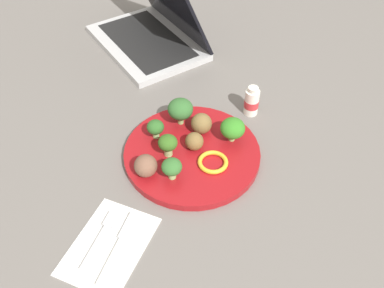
{
  "coord_description": "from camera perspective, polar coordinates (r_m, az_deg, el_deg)",
  "views": [
    {
      "loc": [
        -0.53,
        -0.29,
        0.65
      ],
      "look_at": [
        0.0,
        0.0,
        0.04
      ],
      "focal_mm": 40.22,
      "sensor_mm": 36.0,
      "label": 1
    }
  ],
  "objects": [
    {
      "name": "fork",
      "position": [
        0.78,
        -11.89,
        -11.95
      ],
      "size": [
        0.12,
        0.04,
        0.01
      ],
      "color": "silver",
      "rests_on": "napkin"
    },
    {
      "name": "plate",
      "position": [
        0.88,
        0.0,
        -1.27
      ],
      "size": [
        0.28,
        0.28,
        0.02
      ],
      "primitive_type": "cylinder",
      "color": "maroon",
      "rests_on": "ground_plane"
    },
    {
      "name": "meatball_mid_left",
      "position": [
        0.83,
        -6.17,
        -2.89
      ],
      "size": [
        0.05,
        0.05,
        0.05
      ],
      "primitive_type": "sphere",
      "color": "brown",
      "rests_on": "plate"
    },
    {
      "name": "broccoli_floret_mid_left",
      "position": [
        0.88,
        5.41,
        2.08
      ],
      "size": [
        0.05,
        0.05,
        0.05
      ],
      "color": "#8FC970",
      "rests_on": "plate"
    },
    {
      "name": "broccoli_floret_far_rim",
      "position": [
        0.91,
        -1.55,
        4.64
      ],
      "size": [
        0.05,
        0.05,
        0.06
      ],
      "color": "#98C570",
      "rests_on": "plate"
    },
    {
      "name": "meatball_back_left",
      "position": [
        0.87,
        0.03,
        0.47
      ],
      "size": [
        0.04,
        0.04,
        0.04
      ],
      "primitive_type": "sphere",
      "color": "brown",
      "rests_on": "plate"
    },
    {
      "name": "broccoli_floret_near_rim",
      "position": [
        0.81,
        -2.68,
        -3.11
      ],
      "size": [
        0.04,
        0.04,
        0.05
      ],
      "color": "#96C873",
      "rests_on": "plate"
    },
    {
      "name": "broccoli_floret_front_left",
      "position": [
        0.85,
        -3.23,
        0.05
      ],
      "size": [
        0.04,
        0.04,
        0.05
      ],
      "color": "#9FBC72",
      "rests_on": "plate"
    },
    {
      "name": "meatball_front_left",
      "position": [
        0.91,
        1.26,
        2.74
      ],
      "size": [
        0.04,
        0.04,
        0.04
      ],
      "primitive_type": "sphere",
      "color": "brown",
      "rests_on": "plate"
    },
    {
      "name": "napkin",
      "position": [
        0.77,
        -10.95,
        -13.09
      ],
      "size": [
        0.18,
        0.14,
        0.01
      ],
      "primitive_type": "cube",
      "rotation": [
        0.0,
        0.0,
        0.1
      ],
      "color": "white",
      "rests_on": "ground_plane"
    },
    {
      "name": "laptop",
      "position": [
        1.21,
        -5.26,
        14.71
      ],
      "size": [
        0.35,
        0.39,
        0.2
      ],
      "color": "beige",
      "rests_on": "ground_plane"
    },
    {
      "name": "broccoli_floret_front_right",
      "position": [
        0.89,
        -4.77,
        2.3
      ],
      "size": [
        0.04,
        0.04,
        0.04
      ],
      "color": "#99CF79",
      "rests_on": "plate"
    },
    {
      "name": "pepper_ring_front_right",
      "position": [
        0.85,
        2.79,
        -2.42
      ],
      "size": [
        0.08,
        0.08,
        0.01
      ],
      "primitive_type": "torus",
      "rotation": [
        0.0,
        0.0,
        2.66
      ],
      "color": "yellow",
      "rests_on": "plate"
    },
    {
      "name": "ground_plane",
      "position": [
        0.89,
        0.0,
        -1.62
      ],
      "size": [
        4.0,
        4.0,
        0.0
      ],
      "primitive_type": "plane",
      "color": "slate"
    },
    {
      "name": "yogurt_bottle",
      "position": [
        0.98,
        7.92,
        5.58
      ],
      "size": [
        0.03,
        0.03,
        0.07
      ],
      "color": "white",
      "rests_on": "ground_plane"
    },
    {
      "name": "knife",
      "position": [
        0.77,
        -9.58,
        -12.96
      ],
      "size": [
        0.15,
        0.04,
        0.01
      ],
      "color": "white",
      "rests_on": "napkin"
    }
  ]
}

